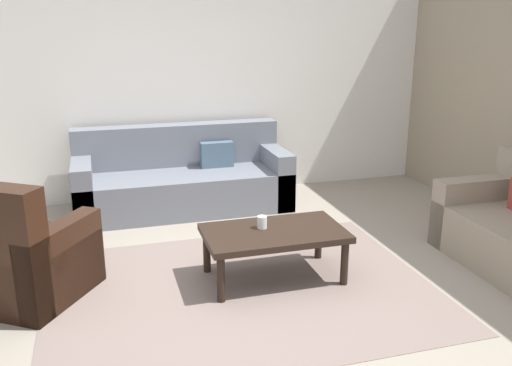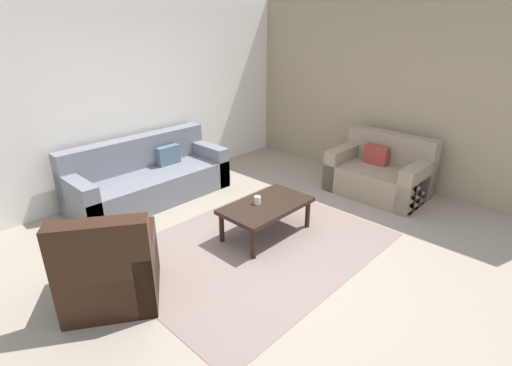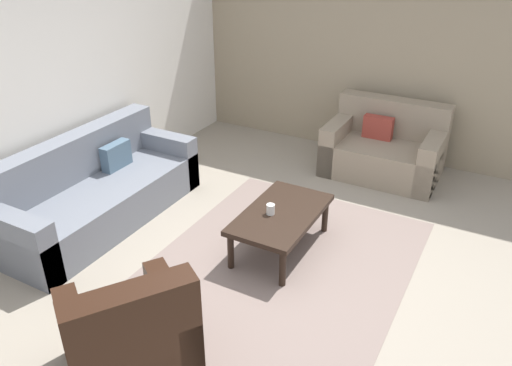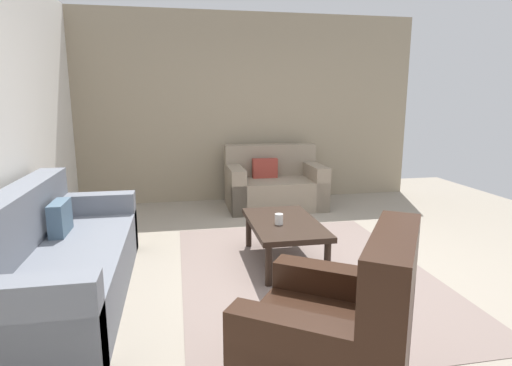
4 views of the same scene
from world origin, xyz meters
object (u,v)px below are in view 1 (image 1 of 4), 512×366
armchair_leather (19,261)px  cup (262,222)px  couch_main (182,180)px  coffee_table (274,236)px

armchair_leather → cup: (1.81, -0.11, 0.15)m
couch_main → coffee_table: (0.42, -1.98, 0.06)m
coffee_table → couch_main: bearing=102.0°
armchair_leather → couch_main: bearing=50.6°
couch_main → cup: couch_main is taller
coffee_table → cup: size_ratio=11.15×
coffee_table → cup: bearing=137.4°
armchair_leather → cup: size_ratio=11.27×
couch_main → cup: bearing=-79.9°
coffee_table → armchair_leather: bearing=174.4°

